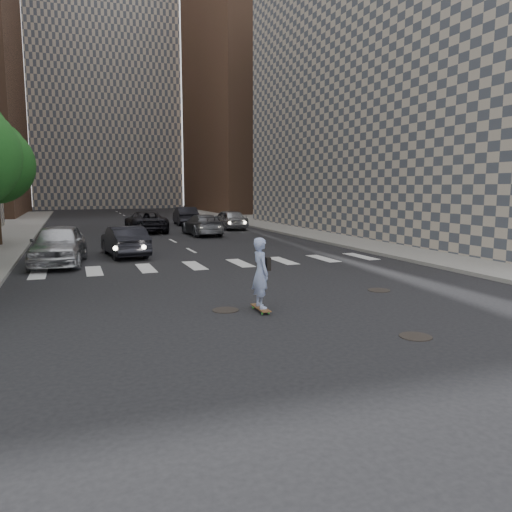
{
  "coord_description": "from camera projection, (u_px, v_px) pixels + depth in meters",
  "views": [
    {
      "loc": [
        -5.69,
        -11.15,
        3.22
      ],
      "look_at": [
        -0.85,
        1.98,
        1.3
      ],
      "focal_mm": 35.0,
      "sensor_mm": 36.0,
      "label": 1
    }
  ],
  "objects": [
    {
      "name": "manhole_b",
      "position": [
        226.0,
        310.0,
        13.18
      ],
      "size": [
        0.7,
        0.7,
        0.02
      ],
      "primitive_type": "cylinder",
      "color": "black",
      "rests_on": "ground"
    },
    {
      "name": "building_right",
      "position": [
        434.0,
        76.0,
        34.78
      ],
      "size": [
        15.0,
        33.0,
        22.0
      ],
      "color": "#ADA08E",
      "rests_on": "ground"
    },
    {
      "name": "traffic_car_e",
      "position": [
        185.0,
        216.0,
        43.63
      ],
      "size": [
        1.93,
        4.83,
        1.56
      ],
      "primitive_type": "imported",
      "rotation": [
        0.0,
        0.0,
        3.08
      ],
      "color": "black",
      "rests_on": "ground"
    },
    {
      "name": "manhole_a",
      "position": [
        416.0,
        336.0,
        10.84
      ],
      "size": [
        0.7,
        0.7,
        0.02
      ],
      "primitive_type": "cylinder",
      "color": "black",
      "rests_on": "ground"
    },
    {
      "name": "traffic_car_c",
      "position": [
        146.0,
        222.0,
        36.14
      ],
      "size": [
        2.6,
        5.58,
        1.54
      ],
      "primitive_type": "imported",
      "rotation": [
        0.0,
        0.0,
        3.15
      ],
      "color": "black",
      "rests_on": "ground"
    },
    {
      "name": "tower_right",
      "position": [
        265.0,
        79.0,
        68.29
      ],
      "size": [
        18.0,
        24.0,
        36.0
      ],
      "primitive_type": "cube",
      "color": "brown",
      "rests_on": "ground"
    },
    {
      "name": "silver_sedan",
      "position": [
        59.0,
        244.0,
        20.97
      ],
      "size": [
        2.54,
        5.2,
        1.71
      ],
      "primitive_type": "imported",
      "rotation": [
        0.0,
        0.0,
        -0.11
      ],
      "color": "#B8B9BF",
      "rests_on": "ground"
    },
    {
      "name": "traffic_car_b",
      "position": [
        202.0,
        225.0,
        33.98
      ],
      "size": [
        2.1,
        4.96,
        1.43
      ],
      "primitive_type": "imported",
      "rotation": [
        0.0,
        0.0,
        3.16
      ],
      "color": "#5B5C62",
      "rests_on": "ground"
    },
    {
      "name": "tower_center",
      "position": [
        101.0,
        60.0,
        82.0
      ],
      "size": [
        22.0,
        20.0,
        48.0
      ],
      "primitive_type": "cube",
      "color": "#ADA08E",
      "rests_on": "ground"
    },
    {
      "name": "skateboarder",
      "position": [
        261.0,
        273.0,
        12.96
      ],
      "size": [
        0.48,
        0.98,
        1.95
      ],
      "rotation": [
        0.0,
        0.0,
        -0.01
      ],
      "color": "brown",
      "rests_on": "ground"
    },
    {
      "name": "sidewalk_right",
      "position": [
        368.0,
        231.0,
        36.3
      ],
      "size": [
        13.0,
        80.0,
        0.15
      ],
      "primitive_type": "cube",
      "color": "gray",
      "rests_on": "ground"
    },
    {
      "name": "manhole_c",
      "position": [
        379.0,
        290.0,
        15.74
      ],
      "size": [
        0.7,
        0.7,
        0.02
      ],
      "primitive_type": "cylinder",
      "color": "black",
      "rests_on": "ground"
    },
    {
      "name": "traffic_car_d",
      "position": [
        229.0,
        219.0,
        38.92
      ],
      "size": [
        2.17,
        4.65,
        1.54
      ],
      "primitive_type": "imported",
      "rotation": [
        0.0,
        0.0,
        3.22
      ],
      "color": "#A8A9AF",
      "rests_on": "ground"
    },
    {
      "name": "ground",
      "position": [
        314.0,
        315.0,
        12.75
      ],
      "size": [
        160.0,
        160.0,
        0.0
      ],
      "primitive_type": "plane",
      "color": "black",
      "rests_on": "ground"
    },
    {
      "name": "traffic_car_a",
      "position": [
        125.0,
        241.0,
        23.57
      ],
      "size": [
        2.0,
        4.51,
        1.44
      ],
      "primitive_type": "imported",
      "rotation": [
        0.0,
        0.0,
        3.25
      ],
      "color": "black",
      "rests_on": "ground"
    }
  ]
}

